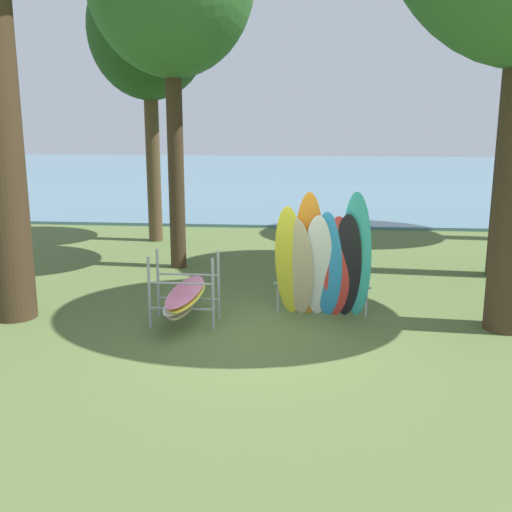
# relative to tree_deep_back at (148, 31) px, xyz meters

# --- Properties ---
(ground_plane) EXTENTS (80.00, 80.00, 0.00)m
(ground_plane) POSITION_rel_tree_deep_back_xyz_m (3.79, -7.70, -5.83)
(ground_plane) COLOR #566B38
(lake_water) EXTENTS (80.00, 36.00, 0.10)m
(lake_water) POSITION_rel_tree_deep_back_xyz_m (3.79, 20.33, -5.78)
(lake_water) COLOR slate
(lake_water) RESTS_ON ground
(tree_deep_back) EXTENTS (3.30, 3.30, 7.79)m
(tree_deep_back) POSITION_rel_tree_deep_back_xyz_m (0.00, 0.00, 0.00)
(tree_deep_back) COLOR brown
(tree_deep_back) RESTS_ON ground
(leaning_board_pile) EXTENTS (1.78, 0.71, 2.34)m
(leaning_board_pile) POSITION_rel_tree_deep_back_xyz_m (4.77, -6.72, -4.80)
(leaning_board_pile) COLOR yellow
(leaning_board_pile) RESTS_ON ground
(board_storage_rack) EXTENTS (1.15, 2.13, 1.25)m
(board_storage_rack) POSITION_rel_tree_deep_back_xyz_m (2.37, -7.14, -5.33)
(board_storage_rack) COLOR #9EA0A5
(board_storage_rack) RESTS_ON ground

